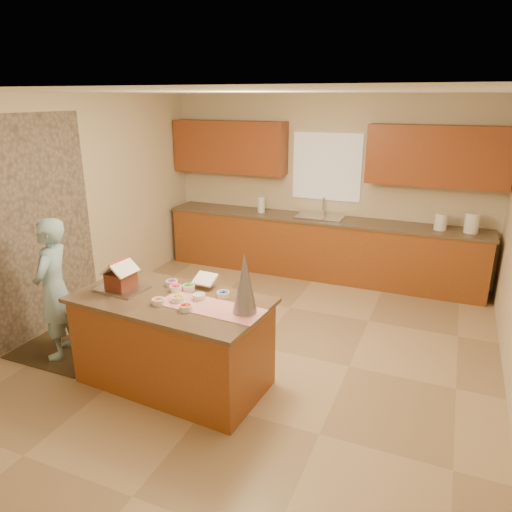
# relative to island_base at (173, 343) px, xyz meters

# --- Properties ---
(floor) EXTENTS (5.50, 5.50, 0.00)m
(floor) POSITION_rel_island_base_xyz_m (0.48, 0.94, -0.43)
(floor) COLOR tan
(floor) RESTS_ON ground
(ceiling) EXTENTS (5.50, 5.50, 0.00)m
(ceiling) POSITION_rel_island_base_xyz_m (0.48, 0.94, 2.27)
(ceiling) COLOR silver
(ceiling) RESTS_ON floor
(wall_back) EXTENTS (5.50, 5.50, 0.00)m
(wall_back) POSITION_rel_island_base_xyz_m (0.48, 3.69, 0.92)
(wall_back) COLOR beige
(wall_back) RESTS_ON floor
(wall_front) EXTENTS (5.50, 5.50, 0.00)m
(wall_front) POSITION_rel_island_base_xyz_m (0.48, -1.81, 0.92)
(wall_front) COLOR beige
(wall_front) RESTS_ON floor
(wall_left) EXTENTS (5.50, 5.50, 0.00)m
(wall_left) POSITION_rel_island_base_xyz_m (-2.02, 0.94, 0.92)
(wall_left) COLOR beige
(wall_left) RESTS_ON floor
(stone_accent) EXTENTS (0.00, 2.50, 2.50)m
(stone_accent) POSITION_rel_island_base_xyz_m (-2.00, 0.14, 0.82)
(stone_accent) COLOR gray
(stone_accent) RESTS_ON wall_left
(window_curtain) EXTENTS (1.05, 0.03, 1.00)m
(window_curtain) POSITION_rel_island_base_xyz_m (0.48, 3.66, 1.22)
(window_curtain) COLOR white
(window_curtain) RESTS_ON wall_back
(back_counter_base) EXTENTS (4.80, 0.60, 0.88)m
(back_counter_base) POSITION_rel_island_base_xyz_m (0.48, 3.39, 0.01)
(back_counter_base) COLOR brown
(back_counter_base) RESTS_ON floor
(back_counter_top) EXTENTS (4.85, 0.63, 0.04)m
(back_counter_top) POSITION_rel_island_base_xyz_m (0.48, 3.39, 0.47)
(back_counter_top) COLOR brown
(back_counter_top) RESTS_ON back_counter_base
(upper_cabinet_left) EXTENTS (1.85, 0.35, 0.80)m
(upper_cabinet_left) POSITION_rel_island_base_xyz_m (-1.07, 3.51, 1.47)
(upper_cabinet_left) COLOR brown
(upper_cabinet_left) RESTS_ON wall_back
(upper_cabinet_right) EXTENTS (1.85, 0.35, 0.80)m
(upper_cabinet_right) POSITION_rel_island_base_xyz_m (2.03, 3.51, 1.47)
(upper_cabinet_right) COLOR brown
(upper_cabinet_right) RESTS_ON wall_back
(sink) EXTENTS (0.70, 0.45, 0.12)m
(sink) POSITION_rel_island_base_xyz_m (0.48, 3.39, 0.46)
(sink) COLOR silver
(sink) RESTS_ON back_counter_top
(faucet) EXTENTS (0.03, 0.03, 0.28)m
(faucet) POSITION_rel_island_base_xyz_m (0.48, 3.57, 0.63)
(faucet) COLOR silver
(faucet) RESTS_ON back_counter_top
(island_base) EXTENTS (1.81, 1.00, 0.86)m
(island_base) POSITION_rel_island_base_xyz_m (0.00, 0.00, 0.00)
(island_base) COLOR brown
(island_base) RESTS_ON floor
(island_top) EXTENTS (1.89, 1.08, 0.04)m
(island_top) POSITION_rel_island_base_xyz_m (-0.00, 0.00, 0.45)
(island_top) COLOR brown
(island_top) RESTS_ON island_base
(table_runner) EXTENTS (0.99, 0.42, 0.01)m
(table_runner) POSITION_rel_island_base_xyz_m (0.44, -0.03, 0.47)
(table_runner) COLOR red
(table_runner) RESTS_ON island_top
(baking_tray) EXTENTS (0.47, 0.36, 0.02)m
(baking_tray) POSITION_rel_island_base_xyz_m (-0.54, -0.01, 0.48)
(baking_tray) COLOR silver
(baking_tray) RESTS_ON island_top
(cookbook) EXTENTS (0.23, 0.18, 0.09)m
(cookbook) POSITION_rel_island_base_xyz_m (0.17, 0.36, 0.55)
(cookbook) COLOR white
(cookbook) RESTS_ON island_top
(tinsel_tree) EXTENTS (0.23, 0.23, 0.53)m
(tinsel_tree) POSITION_rel_island_base_xyz_m (0.76, -0.01, 0.73)
(tinsel_tree) COLOR #AFADB9
(tinsel_tree) RESTS_ON island_top
(rug) EXTENTS (1.02, 0.67, 0.01)m
(rug) POSITION_rel_island_base_xyz_m (-1.46, -0.02, -0.42)
(rug) COLOR black
(rug) RESTS_ON floor
(boy) EXTENTS (0.52, 0.64, 1.50)m
(boy) POSITION_rel_island_base_xyz_m (-1.41, -0.02, 0.34)
(boy) COLOR #91BBCD
(boy) RESTS_ON rug
(canister_a) EXTENTS (0.16, 0.16, 0.23)m
(canister_a) POSITION_rel_island_base_xyz_m (2.18, 3.39, 0.61)
(canister_a) COLOR white
(canister_a) RESTS_ON back_counter_top
(canister_b) EXTENTS (0.19, 0.19, 0.27)m
(canister_b) POSITION_rel_island_base_xyz_m (2.57, 3.39, 0.63)
(canister_b) COLOR white
(canister_b) RESTS_ON back_counter_top
(canister_c) EXTENTS (0.14, 0.14, 0.21)m
(canister_c) POSITION_rel_island_base_xyz_m (2.59, 3.39, 0.60)
(canister_c) COLOR white
(canister_c) RESTS_ON back_counter_top
(paper_towel) EXTENTS (0.11, 0.11, 0.25)m
(paper_towel) POSITION_rel_island_base_xyz_m (-0.48, 3.39, 0.62)
(paper_towel) COLOR white
(paper_towel) RESTS_ON back_counter_top
(gingerbread_house) EXTENTS (0.28, 0.29, 0.27)m
(gingerbread_house) POSITION_rel_island_base_xyz_m (-0.54, -0.01, 0.59)
(gingerbread_house) COLOR maroon
(gingerbread_house) RESTS_ON baking_tray
(candy_bowls) EXTENTS (0.71, 0.56, 0.05)m
(candy_bowls) POSITION_rel_island_base_xyz_m (0.12, 0.07, 0.49)
(candy_bowls) COLOR purple
(candy_bowls) RESTS_ON island_top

